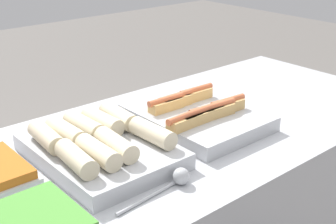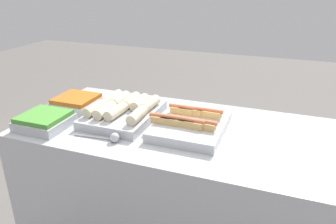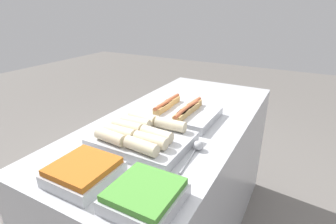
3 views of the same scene
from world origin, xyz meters
The scene contains 3 objects.
tray_hotdogs centered at (0.02, 0.00, 0.97)m, with size 0.37×0.45×0.10m.
tray_wraps centered at (-0.37, 0.00, 0.98)m, with size 0.34×0.46×0.11m.
serving_spoon_near centered at (-0.30, -0.26, 0.96)m, with size 0.24×0.05×0.05m.
Camera 1 is at (-1.02, -1.07, 1.60)m, focal length 50.00 mm.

